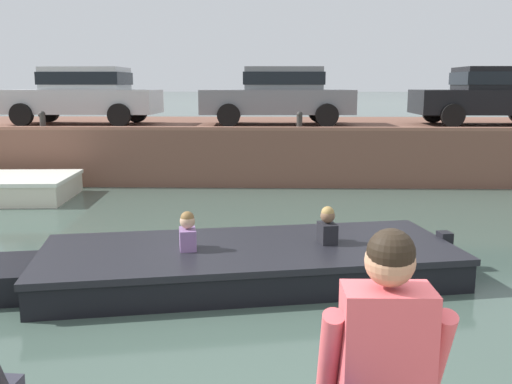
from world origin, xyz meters
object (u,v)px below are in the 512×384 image
mooring_bollard_west (43,120)px  person_seated_right (383,365)px  car_leftmost_silver (83,93)px  car_centre_black (492,93)px  car_left_inner_grey (279,93)px  mooring_bollard_mid (299,120)px  motorboat_passing (231,263)px

mooring_bollard_west → person_seated_right: 13.12m
car_leftmost_silver → car_centre_black: size_ratio=1.07×
car_centre_black → mooring_bollard_west: size_ratio=8.90×
car_left_inner_grey → car_centre_black: 5.73m
mooring_bollard_mid → person_seated_right: bearing=-91.1°
mooring_bollard_mid → mooring_bollard_west: bearing=180.0°
car_leftmost_silver → mooring_bollard_mid: bearing=-17.6°
car_centre_black → car_leftmost_silver: bearing=-180.0°
car_leftmost_silver → person_seated_right: size_ratio=4.41×
car_left_inner_grey → mooring_bollard_mid: car_left_inner_grey is taller
car_centre_black → mooring_bollard_west: (-11.51, -1.86, -0.61)m
motorboat_passing → mooring_bollard_west: 8.65m
car_leftmost_silver → person_seated_right: (5.63, -13.49, -0.91)m
car_centre_black → person_seated_right: car_centre_black is taller
car_leftmost_silver → mooring_bollard_west: 2.00m
car_leftmost_silver → mooring_bollard_mid: car_leftmost_silver is taller
car_leftmost_silver → person_seated_right: 14.65m
motorboat_passing → person_seated_right: 5.00m
car_left_inner_grey → person_seated_right: car_left_inner_grey is taller
mooring_bollard_west → motorboat_passing: bearing=-53.5°
car_leftmost_silver → car_centre_black: bearing=0.0°
car_centre_black → mooring_bollard_west: 11.68m
mooring_bollard_west → mooring_bollard_mid: same height
car_leftmost_silver → person_seated_right: car_leftmost_silver is taller
mooring_bollard_mid → person_seated_right: (-0.22, -11.64, -0.30)m
car_centre_black → mooring_bollard_mid: 5.60m
car_left_inner_grey → mooring_bollard_mid: (0.48, -1.86, -0.61)m
car_left_inner_grey → mooring_bollard_west: 6.10m
mooring_bollard_west → mooring_bollard_mid: bearing=0.0°
car_left_inner_grey → motorboat_passing: bearing=-94.6°
mooring_bollard_mid → car_centre_black: bearing=19.5°
motorboat_passing → mooring_bollard_mid: bearing=80.2°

